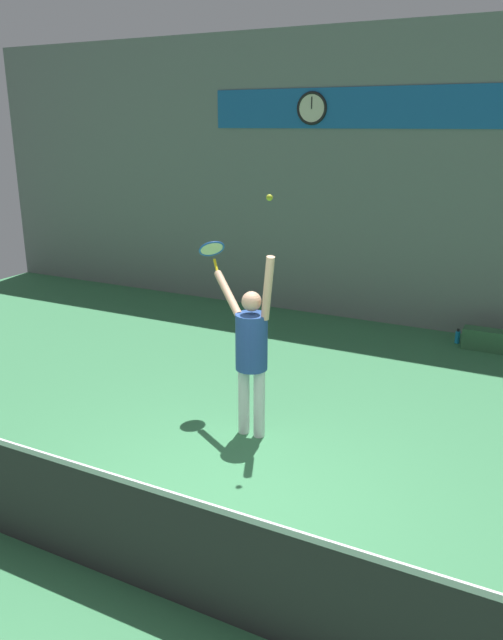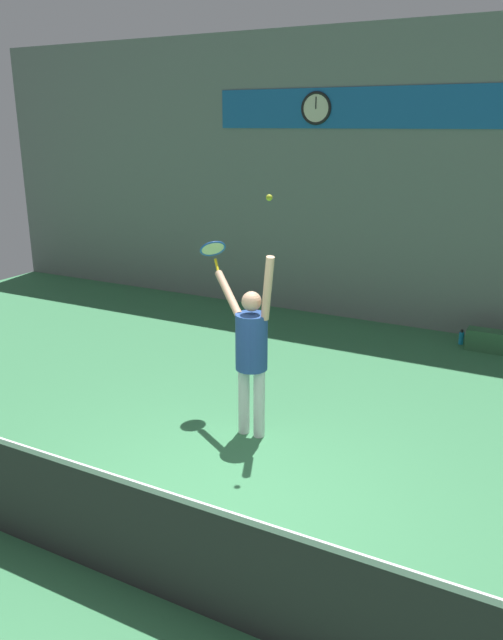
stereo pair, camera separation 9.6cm
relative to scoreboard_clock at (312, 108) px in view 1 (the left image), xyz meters
The scene contains 10 objects.
ground_plane 7.53m from the scoreboard_clock, 74.71° to the right, with size 18.00×18.00×0.00m, color #387A4C.
back_wall 2.10m from the scoreboard_clock, ahead, with size 18.00×0.10×5.00m.
sponsor_banner 1.73m from the scoreboard_clock, ahead, with size 7.22×0.02×0.66m.
scoreboard_clock is the anchor object (origin of this frame).
court_net 8.27m from the scoreboard_clock, 76.89° to the right, with size 7.28×0.07×1.06m.
tennis_player 5.62m from the scoreboard_clock, 75.02° to the right, with size 1.02×0.63×2.14m.
tennis_racket 4.61m from the scoreboard_clock, 83.54° to the right, with size 0.39×0.40×0.37m.
tennis_ball 5.23m from the scoreboard_clock, 72.53° to the right, with size 0.07×0.07×0.07m.
water_bottle 4.60m from the scoreboard_clock, ahead, with size 0.08×0.08×0.24m.
equipment_bag 4.89m from the scoreboard_clock, 10.34° to the right, with size 0.77×0.27×0.33m.
Camera 1 is at (2.52, -4.24, 3.43)m, focal length 35.00 mm.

